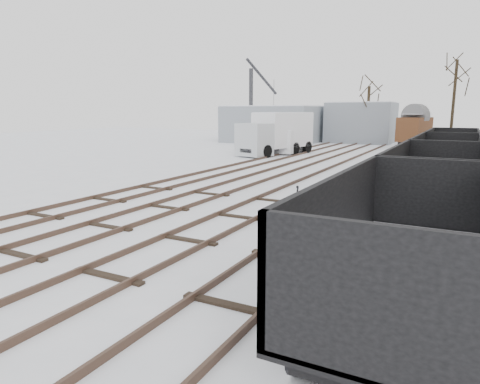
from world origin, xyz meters
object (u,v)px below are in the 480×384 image
Objects in this scene: freight_wagon_a at (408,274)px; crane at (252,121)px; panel_van at (288,141)px; lorry at (277,133)px; box_van_wagon at (414,129)px; ground_frame at (311,231)px; worker at (340,210)px.

freight_wagon_a is 41.24m from crane.
lorry is at bearing -102.67° from panel_van.
box_van_wagon is (-3.75, 36.26, 0.92)m from freight_wagon_a.
lorry is (-10.20, 21.49, 1.48)m from ground_frame.
box_van_wagon is 0.51× the size of crane.
freight_wagon_a is at bearing -67.34° from panel_van.
worker is 25.50m from panel_van.
worker is 0.21× the size of crane.
box_van_wagon is 0.59× the size of lorry.
ground_frame is 4.94m from freight_wagon_a.
worker is at bearing 14.69° from ground_frame.
freight_wagon_a is 0.69× the size of crane.
crane is (-16.76, -0.52, 0.49)m from box_van_wagon.
crane is at bearing 119.85° from freight_wagon_a.
ground_frame is at bearing 99.68° from worker.
lorry is at bearing -38.51° from crane.
worker is at bearing -47.08° from lorry.
worker is at bearing -44.01° from crane.
freight_wagon_a is 0.79× the size of lorry.
lorry is at bearing 29.19° from worker.
panel_van is (-9.88, 23.28, 0.76)m from ground_frame.
box_van_wagon is at bearing 98.53° from ground_frame.
lorry reaches higher than worker.
lorry is at bearing 117.34° from freight_wagon_a.
crane is at bearing 32.10° from worker.
ground_frame is 23.83m from lorry.
lorry is 1.96m from panel_van.
panel_van is (-10.63, 23.18, 0.09)m from worker.
crane is at bearing 141.32° from lorry.
crane reaches higher than lorry.
worker is 0.24× the size of lorry.
ground_frame is at bearing -76.46° from box_van_wagon.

